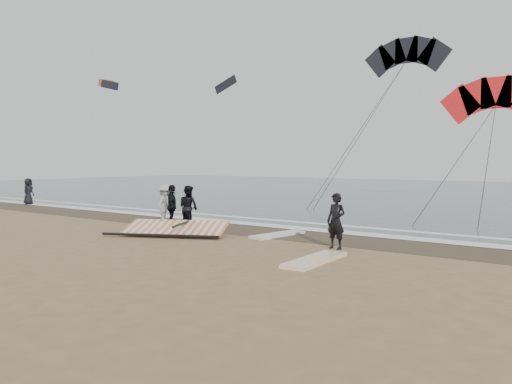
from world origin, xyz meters
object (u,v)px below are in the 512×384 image
board_white (315,260)px  sail_rig (177,230)px  man_main (336,221)px  board_cream (278,235)px

board_white → sail_rig: size_ratio=0.65×
man_main → board_cream: 3.19m
man_main → sail_rig: size_ratio=0.44×
board_cream → sail_rig: 3.63m
sail_rig → board_cream: bearing=32.2°
man_main → board_white: man_main is taller
sail_rig → board_white: bearing=-11.4°
man_main → board_cream: man_main is taller
board_white → board_cream: (-3.32, 3.22, -0.00)m
sail_rig → man_main: bearing=7.6°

